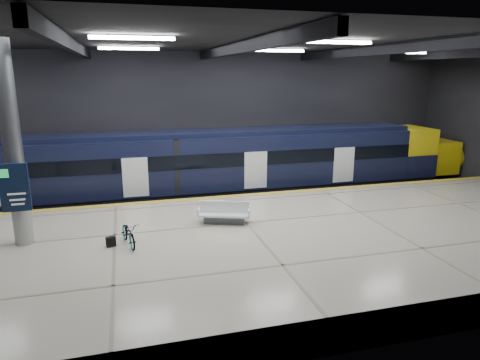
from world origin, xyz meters
name	(u,v)px	position (x,y,z in m)	size (l,w,h in m)	color
ground	(240,239)	(0.00, 0.00, 0.00)	(30.00, 30.00, 0.00)	black
room_shell	(240,102)	(0.00, 0.00, 5.72)	(30.10, 16.10, 8.05)	black
platform	(258,250)	(0.00, -2.50, 0.55)	(30.00, 11.00, 1.10)	#BFB4A2
safety_strip	(225,197)	(0.00, 2.75, 1.11)	(30.00, 0.40, 0.01)	gold
rails	(213,201)	(0.00, 5.50, 0.08)	(30.00, 1.52, 0.16)	gray
train	(226,165)	(0.74, 5.50, 2.06)	(29.40, 2.84, 3.79)	black
bench	(224,215)	(-0.85, -0.79, 1.41)	(2.18, 1.46, 0.89)	#595B60
bicycle	(129,233)	(-4.51, -2.10, 1.52)	(0.56, 1.59, 0.84)	#99999E
pannier_bag	(111,242)	(-5.11, -2.10, 1.28)	(0.30, 0.18, 0.35)	black
info_column	(12,147)	(-8.00, -1.03, 4.46)	(0.90, 0.78, 6.90)	#9EA0A5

